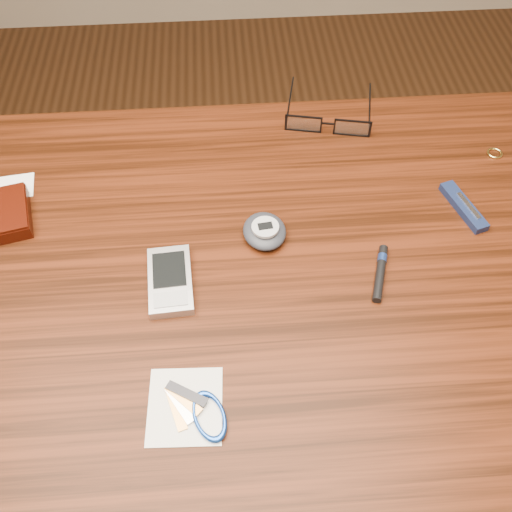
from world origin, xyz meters
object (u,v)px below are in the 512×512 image
at_px(desk, 223,327).
at_px(eyeglasses, 328,123).
at_px(pedometer, 265,231).
at_px(notepad_keys, 197,411).
at_px(pocket_knife, 464,207).
at_px(pda_phone, 170,281).

distance_m(desk, eyeglasses, 0.35).
xyz_separation_m(eyeglasses, pedometer, (-0.11, -0.21, -0.00)).
height_order(desk, eyeglasses, eyeglasses).
relative_size(eyeglasses, pedometer, 2.24).
bearing_deg(notepad_keys, pocket_knife, 35.77).
relative_size(pda_phone, pocket_knife, 1.10).
xyz_separation_m(desk, pda_phone, (-0.06, 0.01, 0.11)).
xyz_separation_m(pedometer, pocket_knife, (0.27, 0.03, -0.01)).
bearing_deg(eyeglasses, desk, -122.34).
bearing_deg(pocket_knife, eyeglasses, 132.15).
distance_m(pda_phone, notepad_keys, 0.17).
height_order(desk, pocket_knife, pocket_knife).
relative_size(desk, eyeglasses, 6.33).
distance_m(eyeglasses, notepad_keys, 0.49).
distance_m(pda_phone, pocket_knife, 0.41).
height_order(desk, notepad_keys, notepad_keys).
bearing_deg(pedometer, eyeglasses, 61.00).
bearing_deg(eyeglasses, notepad_keys, -114.92).
height_order(eyeglasses, pocket_knife, eyeglasses).
bearing_deg(notepad_keys, eyeglasses, 65.08).
distance_m(pedometer, notepad_keys, 0.25).
distance_m(desk, notepad_keys, 0.20).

